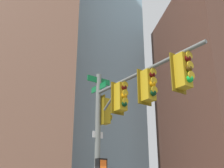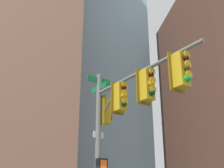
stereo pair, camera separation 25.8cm
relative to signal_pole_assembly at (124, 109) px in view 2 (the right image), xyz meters
The scene contains 3 objects.
signal_pole_assembly is the anchor object (origin of this frame).
building_brick_nearside 43.02m from the signal_pole_assembly, 14.69° to the left, with size 20.41×17.66×53.73m, color #845B47.
building_glass_tower 63.98m from the signal_pole_assembly, ahead, with size 29.95×30.02×89.62m, color #8CB2C6.
Camera 2 is at (-11.12, 0.94, 1.50)m, focal length 46.80 mm.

